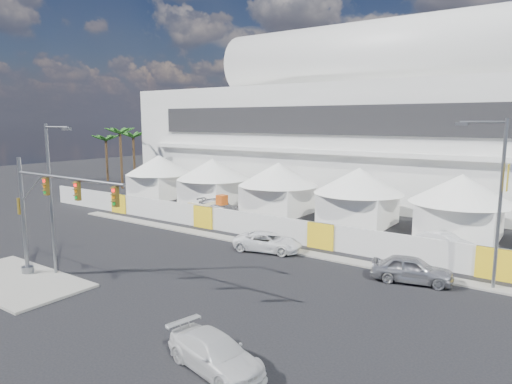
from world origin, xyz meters
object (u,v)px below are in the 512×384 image
Objects in this scene: lot_car_c at (218,206)px; streetlight_median at (52,189)px; pickup_curb at (268,242)px; boom_lift at (198,214)px; lot_car_a at (444,242)px; traffic_mast at (42,213)px; streetlight_curb at (496,192)px; sedan_silver at (412,269)px; pickup_near at (215,353)px.

lot_car_c is 22.24m from streetlight_median.
boom_lift is (-10.79, 4.01, 0.14)m from pickup_curb.
boom_lift is at bearing 114.34° from lot_car_a.
lot_car_c is 0.49× the size of traffic_mast.
traffic_mast reaches higher than lot_car_a.
traffic_mast reaches higher than lot_car_c.
traffic_mast is at bearing -70.22° from boom_lift.
streetlight_curb reaches higher than boom_lift.
sedan_silver is at bearing 32.16° from streetlight_median.
sedan_silver reaches higher than lot_car_c.
sedan_silver reaches higher than pickup_near.
lot_car_c reaches higher than pickup_curb.
sedan_silver is at bearing -0.84° from pickup_near.
pickup_near is 1.12× the size of lot_car_a.
pickup_curb is at bearing 140.13° from lot_car_a.
sedan_silver is at bearing -106.55° from lot_car_c.
streetlight_median is at bearing -71.00° from boom_lift.
boom_lift is at bearing 56.57° from pickup_curb.
lot_car_a reaches higher than pickup_near.
streetlight_median is 0.95× the size of streetlight_curb.
streetlight_median is (-18.72, -20.16, 4.88)m from lot_car_a.
sedan_silver is 0.94× the size of pickup_curb.
lot_car_a is at bearing 18.87° from boom_lift.
pickup_near is 0.95× the size of lot_car_c.
streetlight_curb is (22.79, 13.30, 0.17)m from streetlight_median.
pickup_curb reaches higher than lot_car_a.
sedan_silver is 8.37m from lot_car_a.
traffic_mast is (-18.31, -12.81, 3.47)m from sedan_silver.
lot_car_a is 0.84× the size of lot_car_c.
streetlight_median is at bearing 109.48° from sedan_silver.
pickup_curb is (-10.89, 0.51, -0.10)m from sedan_silver.
traffic_mast is at bearing 137.82° from pickup_curb.
traffic_mast is 1.09× the size of streetlight_median.
streetlight_median is at bearing -162.49° from lot_car_c.
boom_lift reaches higher than lot_car_a.
lot_car_a is 23.22m from lot_car_c.
streetlight_median is 26.39m from streetlight_curb.
streetlight_median reaches higher than lot_car_a.
sedan_silver is 0.51× the size of streetlight_median.
streetlight_curb reaches higher than pickup_curb.
sedan_silver is at bearing -2.99° from boom_lift.
streetlight_median is (-15.36, 2.71, 4.88)m from pickup_near.
pickup_curb is at bearing -176.14° from streetlight_curb.
lot_car_c is (-19.83, 23.96, 0.04)m from pickup_near.
lot_car_a is (-0.02, 8.37, -0.12)m from sedan_silver.
lot_car_c is (-23.21, 9.46, -0.09)m from sedan_silver.
lot_car_a is (3.36, 22.87, 0.01)m from pickup_near.
boom_lift reaches higher than lot_car_c.
pickup_near is 0.48× the size of streetlight_curb.
sedan_silver reaches higher than pickup_curb.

